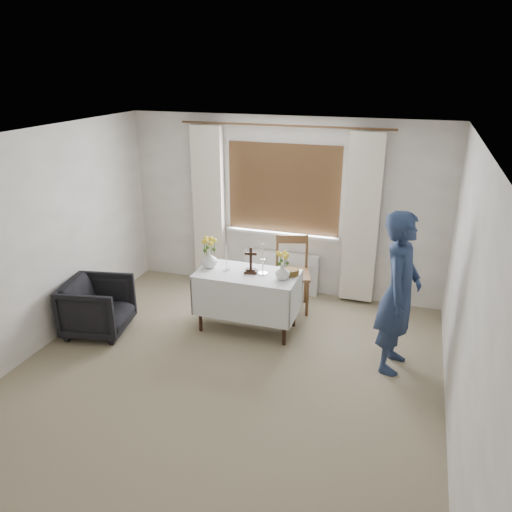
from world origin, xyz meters
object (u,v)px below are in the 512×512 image
Objects in this scene: person at (399,293)px; flower_vase_right at (282,272)px; altar_table at (248,301)px; armchair at (98,307)px; flower_vase_left at (209,259)px; wooden_cross at (251,260)px; wooden_chair at (292,275)px.

person is 1.35m from flower_vase_right.
altar_table reaches higher than armchair.
armchair is 3.56× the size of flower_vase_left.
altar_table is 0.70m from flower_vase_left.
person reaches higher than wooden_cross.
person is at bearing -7.68° from flower_vase_left.
altar_table is at bearing -135.40° from wooden_chair.
flower_vase_right reaches higher than armchair.
wooden_chair is 1.18m from flower_vase_left.
altar_table is 1.65× the size of armchair.
wooden_cross is at bearing -80.24° from armchair.
flower_vase_left is at bearing -72.03° from armchair.
flower_vase_right is at bearing -5.64° from altar_table.
flower_vase_right is at bearing 87.89° from person.
wooden_chair is 0.57× the size of person.
flower_vase_left is (-0.90, -0.67, 0.36)m from wooden_chair.
altar_table is 1.88m from person.
armchair is 0.42× the size of person.
flower_vase_right is (0.96, -0.07, -0.01)m from flower_vase_left.
wooden_cross is (0.04, 0.02, 0.55)m from altar_table.
flower_vase_right is (-1.33, 0.24, -0.04)m from person.
wooden_chair reaches higher than flower_vase_left.
altar_table is 1.23× the size of wooden_chair.
person reaches higher than wooden_chair.
armchair is at bearing -159.59° from altar_table.
wooden_chair is at bearing 60.78° from altar_table.
flower_vase_right is (0.06, -0.74, 0.35)m from wooden_chair.
flower_vase_left is 0.96m from flower_vase_right.
armchair is at bearing 103.89° from person.
person is at bearing -9.01° from altar_table.
flower_vase_left is at bearing 167.62° from wooden_cross.
flower_vase_right is (2.18, 0.60, 0.51)m from armchair.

